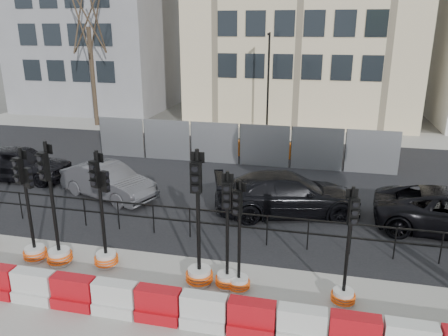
% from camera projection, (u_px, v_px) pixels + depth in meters
% --- Properties ---
extents(ground, '(120.00, 120.00, 0.00)m').
position_uv_depth(ground, '(178.00, 256.00, 12.54)').
color(ground, '#51514C').
rests_on(ground, ground).
extents(sidewalk_near, '(40.00, 6.00, 0.02)m').
position_uv_depth(sidewalk_near, '(134.00, 321.00, 9.75)').
color(sidewalk_near, gray).
rests_on(sidewalk_near, ground).
extents(road, '(40.00, 14.00, 0.03)m').
position_uv_depth(road, '(230.00, 178.00, 19.02)').
color(road, black).
rests_on(road, ground).
extents(sidewalk_far, '(40.00, 4.00, 0.02)m').
position_uv_depth(sidewalk_far, '(261.00, 132.00, 27.36)').
color(sidewalk_far, gray).
rests_on(sidewalk_far, ground).
extents(building_grey, '(11.00, 9.06, 14.00)m').
position_uv_depth(building_grey, '(95.00, 17.00, 33.78)').
color(building_grey, gray).
rests_on(building_grey, ground).
extents(kerb_railing, '(18.00, 0.04, 1.00)m').
position_uv_depth(kerb_railing, '(190.00, 217.00, 13.44)').
color(kerb_railing, black).
rests_on(kerb_railing, ground).
extents(heras_fencing, '(14.33, 1.72, 2.00)m').
position_uv_depth(heras_fencing, '(254.00, 148.00, 21.35)').
color(heras_fencing, '#93969C').
rests_on(heras_fencing, ground).
extents(lamp_post_far, '(0.12, 0.56, 6.00)m').
position_uv_depth(lamp_post_far, '(268.00, 82.00, 25.31)').
color(lamp_post_far, black).
rests_on(lamp_post_far, ground).
extents(tree_bare_far, '(2.00, 2.00, 9.00)m').
position_uv_depth(tree_bare_far, '(88.00, 21.00, 27.22)').
color(tree_bare_far, '#473828').
rests_on(tree_bare_far, ground).
extents(barrier_row, '(16.75, 0.50, 0.80)m').
position_uv_depth(barrier_row, '(137.00, 302.00, 9.83)').
color(barrier_row, '#BB0F0E').
rests_on(barrier_row, ground).
extents(traffic_signal_b, '(0.65, 0.65, 3.29)m').
position_uv_depth(traffic_signal_b, '(32.00, 235.00, 12.09)').
color(traffic_signal_b, silver).
rests_on(traffic_signal_b, ground).
extents(traffic_signal_c, '(0.69, 0.69, 3.52)m').
position_uv_depth(traffic_signal_c, '(57.00, 240.00, 11.92)').
color(traffic_signal_c, silver).
rests_on(traffic_signal_c, ground).
extents(traffic_signal_d, '(0.65, 0.65, 3.31)m').
position_uv_depth(traffic_signal_d, '(105.00, 240.00, 11.78)').
color(traffic_signal_d, silver).
rests_on(traffic_signal_d, ground).
extents(traffic_signal_e, '(0.71, 0.71, 3.58)m').
position_uv_depth(traffic_signal_e, '(199.00, 258.00, 10.96)').
color(traffic_signal_e, silver).
rests_on(traffic_signal_e, ground).
extents(traffic_signal_f, '(0.61, 0.61, 3.09)m').
position_uv_depth(traffic_signal_f, '(228.00, 261.00, 10.84)').
color(traffic_signal_f, silver).
rests_on(traffic_signal_f, ground).
extents(traffic_signal_g, '(0.57, 0.57, 2.91)m').
position_uv_depth(traffic_signal_g, '(239.00, 269.00, 10.75)').
color(traffic_signal_g, silver).
rests_on(traffic_signal_g, ground).
extents(traffic_signal_h, '(0.58, 0.58, 2.97)m').
position_uv_depth(traffic_signal_h, '(345.00, 281.00, 10.20)').
color(traffic_signal_h, silver).
rests_on(traffic_signal_h, ground).
extents(car_a, '(2.19, 4.56, 1.50)m').
position_uv_depth(car_a, '(20.00, 163.00, 18.58)').
color(car_a, black).
rests_on(car_a, ground).
extents(car_b, '(4.01, 4.91, 1.32)m').
position_uv_depth(car_b, '(108.00, 181.00, 16.69)').
color(car_b, '#45454A').
rests_on(car_b, ground).
extents(car_c, '(4.89, 6.23, 1.48)m').
position_uv_depth(car_c, '(288.00, 194.00, 15.20)').
color(car_c, black).
rests_on(car_c, ground).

